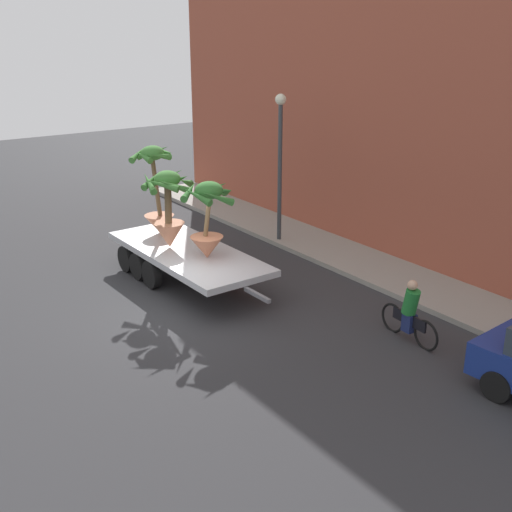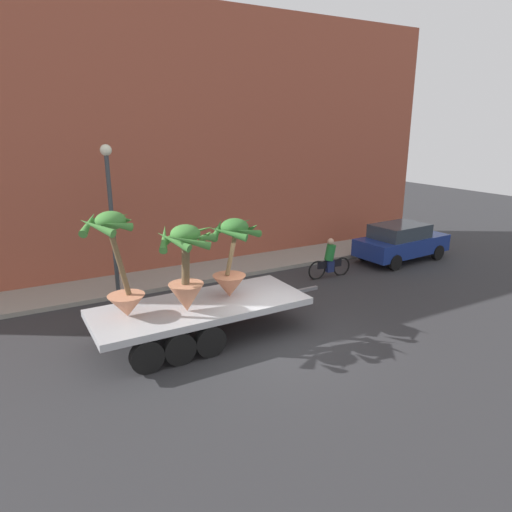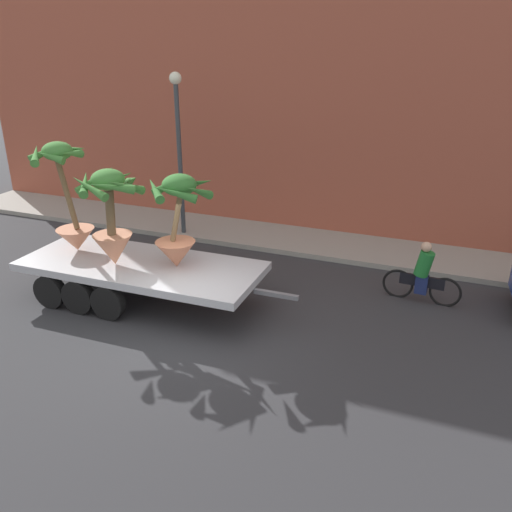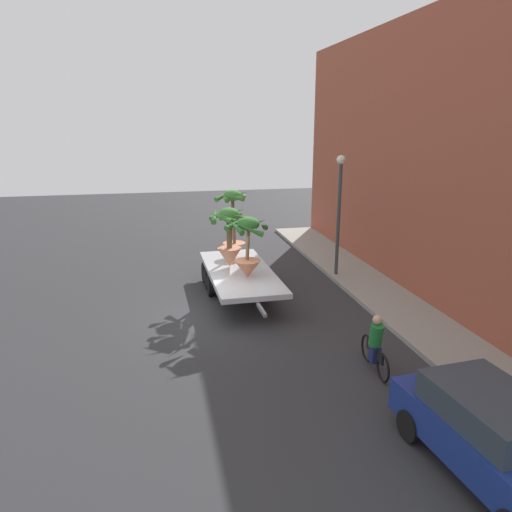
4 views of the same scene
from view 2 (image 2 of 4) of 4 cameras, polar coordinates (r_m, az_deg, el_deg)
The scene contains 10 objects.
ground_plane at distance 12.55m, azimuth 2.79°, elevation -10.19°, with size 60.00×60.00×0.00m, color #2D2D30.
sidewalk at distance 17.62m, azimuth -7.67°, elevation -2.18°, with size 24.00×2.20×0.15m, color gray.
building_facade at distance 18.36m, azimuth -10.25°, elevation 13.94°, with size 24.00×1.20×9.89m, color #9E4C38.
flatbed_trailer at distance 12.26m, azimuth -7.99°, elevation -7.09°, with size 6.72×2.40×0.98m.
potted_palm_rear at distance 12.38m, azimuth -3.02°, elevation -0.36°, with size 1.53×1.58×2.18m.
potted_palm_middle at distance 11.46m, azimuth -8.67°, elevation -1.56°, with size 1.57×1.60×2.24m.
potted_palm_front at distance 11.41m, azimuth -16.75°, elevation -1.50°, with size 1.43×1.46×2.66m.
cyclist at distance 17.32m, azimuth 9.20°, elevation -0.51°, with size 1.84×0.37×1.54m.
parked_car at distance 20.17m, azimuth 17.67°, elevation 1.75°, with size 4.27×2.09×1.58m.
street_lamp at distance 15.31m, azimuth -17.73°, elevation 6.60°, with size 0.36×0.36×4.83m.
Camera 2 is at (-5.97, -9.55, 5.55)m, focal length 32.03 mm.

